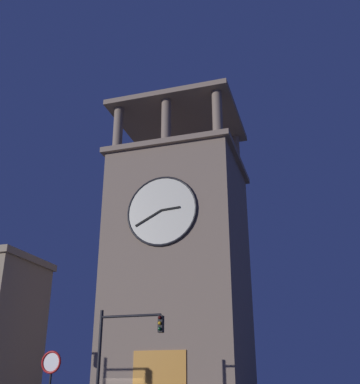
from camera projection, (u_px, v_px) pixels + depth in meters
The scene contains 3 objects.
clocktower at pixel (180, 274), 32.89m from camera, with size 9.31×8.68×24.67m.
traffic_signal_near at pixel (120, 349), 21.69m from camera, with size 3.20×0.41×5.45m.
no_horn_sign at pixel (51, 371), 16.54m from camera, with size 0.78×0.14×3.25m.
Camera 1 is at (-11.71, 27.71, 2.08)m, focal length 44.11 mm.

